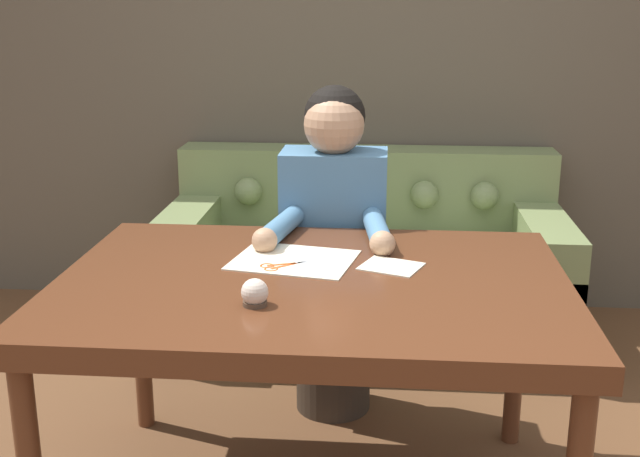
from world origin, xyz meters
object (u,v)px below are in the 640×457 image
couch (363,272)px  person (334,252)px  scissors (287,265)px  dining_table (313,300)px  pin_cushion (255,293)px

couch → person: (-0.09, -0.73, 0.33)m
person → scissors: bearing=-100.4°
dining_table → scissors: scissors is taller
dining_table → person: (0.02, 0.63, -0.06)m
couch → pin_cushion: same height
scissors → dining_table: bearing=-48.9°
dining_table → couch: size_ratio=0.81×
couch → scissors: size_ratio=7.51×
couch → scissors: (-0.19, -1.27, 0.45)m
scissors → pin_cushion: (-0.04, -0.32, 0.03)m
scissors → pin_cushion: pin_cushion is taller
dining_table → pin_cushion: bearing=-119.5°
person → scissors: (-0.10, -0.54, 0.13)m
couch → scissors: couch is taller
couch → pin_cushion: 1.68m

